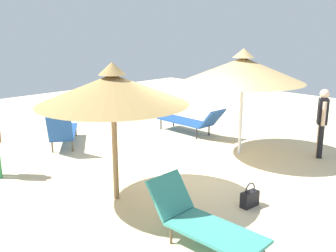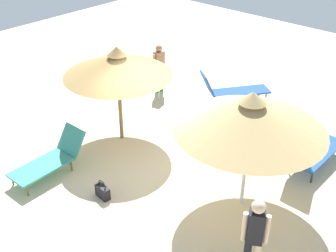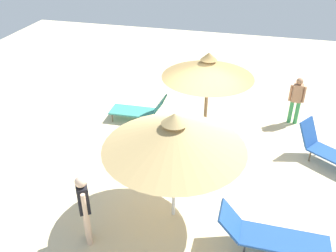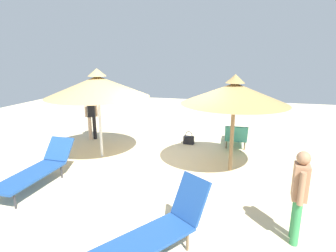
{
  "view_description": "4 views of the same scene",
  "coord_description": "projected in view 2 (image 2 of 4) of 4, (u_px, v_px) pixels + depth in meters",
  "views": [
    {
      "loc": [
        5.43,
        -5.56,
        3.13
      ],
      "look_at": [
        -0.18,
        0.01,
        1.1
      ],
      "focal_mm": 41.09,
      "sensor_mm": 36.0,
      "label": 1
    },
    {
      "loc": [
        6.47,
        5.92,
        6.18
      ],
      "look_at": [
        -0.22,
        -0.1,
        0.82
      ],
      "focal_mm": 46.37,
      "sensor_mm": 36.0,
      "label": 2
    },
    {
      "loc": [
        -1.32,
        8.33,
        6.08
      ],
      "look_at": [
        0.68,
        0.49,
        1.22
      ],
      "focal_mm": 39.22,
      "sensor_mm": 36.0,
      "label": 3
    },
    {
      "loc": [
        -7.03,
        -1.69,
        2.99
      ],
      "look_at": [
        0.32,
        0.27,
        1.03
      ],
      "focal_mm": 29.28,
      "sensor_mm": 36.0,
      "label": 4
    }
  ],
  "objects": [
    {
      "name": "parasol_umbrella_front",
      "position": [
        251.0,
        116.0,
        8.22
      ],
      "size": [
        2.98,
        2.98,
        2.65
      ],
      "color": "white",
      "rests_on": "ground"
    },
    {
      "name": "handbag",
      "position": [
        103.0,
        192.0,
        9.39
      ],
      "size": [
        0.19,
        0.37,
        0.46
      ],
      "color": "black",
      "rests_on": "ground"
    },
    {
      "name": "person_standing_far_left",
      "position": [
        255.0,
        235.0,
        7.15
      ],
      "size": [
        0.32,
        0.4,
        1.7
      ],
      "color": "beige",
      "rests_on": "ground"
    },
    {
      "name": "ground",
      "position": [
        165.0,
        161.0,
        10.72
      ],
      "size": [
        24.0,
        24.0,
        0.1
      ],
      "primitive_type": "cube",
      "color": "beige"
    },
    {
      "name": "person_standing_center",
      "position": [
        159.0,
        66.0,
        13.5
      ],
      "size": [
        0.48,
        0.25,
        1.57
      ],
      "color": "#338C4C",
      "rests_on": "ground"
    },
    {
      "name": "parasol_umbrella_near_right",
      "position": [
        117.0,
        65.0,
        10.52
      ],
      "size": [
        2.7,
        2.7,
        2.55
      ],
      "color": "olive",
      "rests_on": "ground"
    },
    {
      "name": "lounge_chair_edge",
      "position": [
        51.0,
        158.0,
        10.05
      ],
      "size": [
        1.84,
        0.74,
        0.89
      ],
      "color": "teal",
      "rests_on": "ground"
    },
    {
      "name": "lounge_chair_far_right",
      "position": [
        312.0,
        154.0,
        10.15
      ],
      "size": [
        2.22,
        0.69,
        0.9
      ],
      "color": "#1E478C",
      "rests_on": "ground"
    },
    {
      "name": "lounge_chair_near_left",
      "position": [
        231.0,
        90.0,
        13.09
      ],
      "size": [
        2.09,
        1.72,
        1.05
      ],
      "color": "#1E478C",
      "rests_on": "ground"
    }
  ]
}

